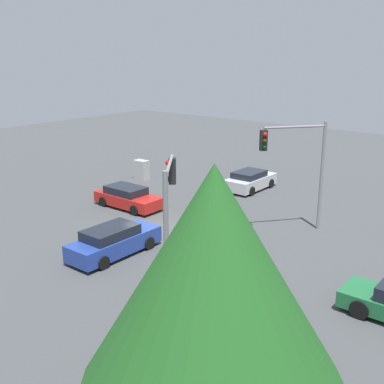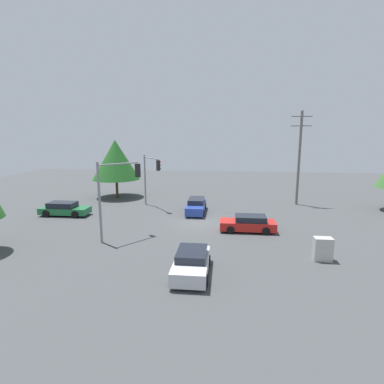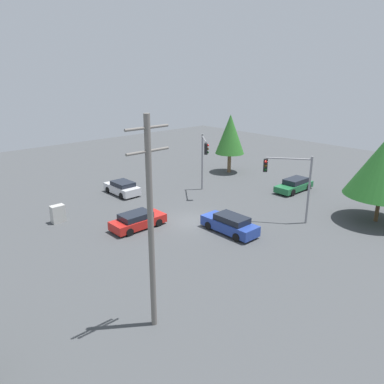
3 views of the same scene
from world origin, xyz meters
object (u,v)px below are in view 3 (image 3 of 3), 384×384
sedan_blue (230,224)px  sedan_green (294,185)px  sedan_silver (122,188)px  traffic_signal_main (204,155)px  traffic_signal_cross (290,177)px  electrical_cabinet (58,214)px  sedan_red (138,220)px

sedan_blue → sedan_green: (-12.74, -2.50, -0.05)m
sedan_silver → traffic_signal_main: bearing=-41.2°
sedan_blue → sedan_silver: (1.04, -13.73, -0.03)m
traffic_signal_cross → electrical_cabinet: (14.08, -12.75, -3.13)m
sedan_green → sedan_red: 17.80m
sedan_silver → traffic_signal_main: traffic_signal_main is taller
traffic_signal_main → traffic_signal_cross: size_ratio=1.05×
sedan_blue → electrical_cabinet: (8.98, -10.97, 0.04)m
sedan_green → sedan_silver: 17.77m
sedan_silver → sedan_red: sedan_silver is taller
sedan_red → traffic_signal_main: 10.90m
electrical_cabinet → traffic_signal_cross: bearing=137.8°
sedan_silver → sedan_red: bearing=-114.7°
sedan_blue → sedan_silver: 13.77m
sedan_red → electrical_cabinet: size_ratio=3.04×
sedan_silver → electrical_cabinet: electrical_cabinet is taller
traffic_signal_main → traffic_signal_cross: (0.09, 10.07, -0.17)m
sedan_green → traffic_signal_cross: 9.33m
sedan_green → sedan_silver: (13.77, -11.23, 0.01)m
sedan_green → sedan_silver: bearing=50.8°
sedan_blue → traffic_signal_cross: traffic_signal_cross is taller
sedan_red → sedan_green: bearing=80.2°
sedan_silver → electrical_cabinet: 8.41m
sedan_red → traffic_signal_cross: 12.73m
sedan_blue → sedan_green: 12.98m
sedan_green → sedan_silver: sedan_silver is taller
sedan_green → traffic_signal_cross: bearing=119.3°
sedan_silver → electrical_cabinet: (7.94, 2.76, 0.08)m
sedan_green → sedan_silver: size_ratio=1.13×
sedan_green → traffic_signal_cross: (7.64, 4.28, 3.22)m
sedan_silver → traffic_signal_main: 8.93m
sedan_red → electrical_cabinet: (4.18, -5.43, 0.10)m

